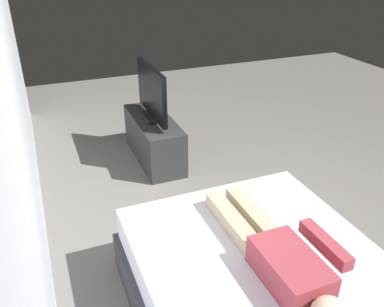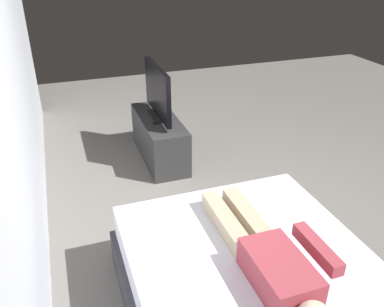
{
  "view_description": "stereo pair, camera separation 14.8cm",
  "coord_description": "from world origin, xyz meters",
  "px_view_note": "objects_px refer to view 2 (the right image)",
  "views": [
    {
      "loc": [
        -2.31,
        1.49,
        2.22
      ],
      "look_at": [
        0.39,
        0.4,
        0.69
      ],
      "focal_mm": 37.55,
      "sensor_mm": 36.0,
      "label": 1
    },
    {
      "loc": [
        -2.36,
        1.35,
        2.22
      ],
      "look_at": [
        0.39,
        0.4,
        0.69
      ],
      "focal_mm": 37.55,
      "sensor_mm": 36.0,
      "label": 2
    }
  ],
  "objects_px": {
    "bed": "(260,307)",
    "remote": "(313,236)",
    "person": "(269,257)",
    "tv": "(158,93)",
    "tv_stand": "(159,138)"
  },
  "relations": [
    {
      "from": "bed",
      "to": "remote",
      "type": "height_order",
      "value": "remote"
    },
    {
      "from": "person",
      "to": "tv",
      "type": "bearing_deg",
      "value": -0.12
    },
    {
      "from": "bed",
      "to": "tv_stand",
      "type": "bearing_deg",
      "value": -1.06
    },
    {
      "from": "person",
      "to": "tv",
      "type": "xyz_separation_m",
      "value": [
        2.5,
        -0.01,
        0.16
      ]
    },
    {
      "from": "bed",
      "to": "person",
      "type": "bearing_deg",
      "value": -55.2
    },
    {
      "from": "tv_stand",
      "to": "person",
      "type": "bearing_deg",
      "value": 179.88
    },
    {
      "from": "person",
      "to": "tv_stand",
      "type": "bearing_deg",
      "value": -0.12
    },
    {
      "from": "tv_stand",
      "to": "tv",
      "type": "relative_size",
      "value": 1.25
    },
    {
      "from": "remote",
      "to": "bed",
      "type": "bearing_deg",
      "value": 111.96
    },
    {
      "from": "person",
      "to": "remote",
      "type": "bearing_deg",
      "value": -69.53
    },
    {
      "from": "bed",
      "to": "person",
      "type": "distance_m",
      "value": 0.36
    },
    {
      "from": "tv_stand",
      "to": "tv",
      "type": "xyz_separation_m",
      "value": [
        0.0,
        0.0,
        0.53
      ]
    },
    {
      "from": "person",
      "to": "tv",
      "type": "height_order",
      "value": "tv"
    },
    {
      "from": "person",
      "to": "remote",
      "type": "distance_m",
      "value": 0.44
    },
    {
      "from": "bed",
      "to": "tv",
      "type": "relative_size",
      "value": 2.22
    }
  ]
}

